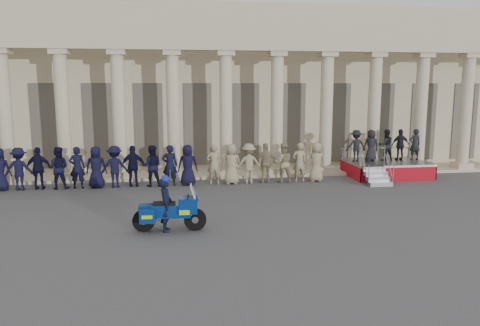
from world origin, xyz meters
name	(u,v)px	position (x,y,z in m)	size (l,w,h in m)	color
ground	(215,223)	(0.00, 0.00, 0.00)	(90.00, 90.00, 0.00)	#404042
building	(193,87)	(0.00, 14.74, 4.52)	(40.00, 12.50, 9.00)	#C1B191
officer_rank	(134,166)	(-3.13, 6.33, 0.96)	(17.97, 0.73, 1.91)	black
reviewing_stand	(382,152)	(9.21, 7.08, 1.28)	(4.08, 3.84, 2.40)	gray
motorcycle	(170,211)	(-1.49, -0.69, 0.65)	(2.35, 0.97, 1.50)	black
rider	(166,204)	(-1.62, -0.68, 0.90)	(0.45, 0.65, 1.82)	black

